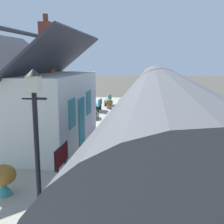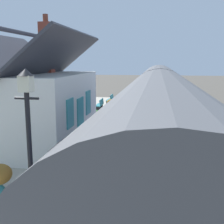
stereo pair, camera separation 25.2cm
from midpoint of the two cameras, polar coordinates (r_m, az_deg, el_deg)
ground_plane at (r=12.54m, az=5.57°, el=-11.37°), size 160.00×160.00×0.00m
platform at (r=13.11m, az=-11.11°, el=-8.22°), size 32.00×5.48×1.00m
platform_edge_coping at (r=12.32m, az=0.13°, el=-6.75°), size 32.00×0.36×0.02m
rail_near at (r=12.53m, az=13.13°, el=-11.28°), size 52.00×0.08×0.14m
rail_far at (r=12.50m, az=6.41°, el=-11.11°), size 52.00×0.08×0.14m
train at (r=11.92m, az=10.08°, el=-1.47°), size 20.74×2.73×4.32m
station_building at (r=12.77m, az=-14.37°, el=1.24°), size 6.55×4.23×5.76m
bench_mid_platform at (r=20.49m, az=-2.11°, el=1.51°), size 1.41×0.47×0.88m
bench_platform_end at (r=23.13m, az=-0.02°, el=2.54°), size 1.40×0.43×0.88m
planter_under_sign at (r=20.27m, az=-7.53°, el=1.21°), size 0.52×0.52×0.86m
planter_edge_far at (r=8.46m, az=-21.08°, el=-12.30°), size 0.69×0.69×0.85m
planter_corner_building at (r=23.63m, az=-6.27°, el=2.74°), size 0.68×0.68×0.99m
planter_bench_right at (r=17.80m, az=-2.91°, el=-0.55°), size 1.08×0.32×0.56m
planter_by_door at (r=21.53m, az=0.06°, el=1.79°), size 0.59×0.59×0.73m
planter_bench_left at (r=21.78m, az=2.56°, el=1.93°), size 0.49×0.49×0.78m
lamp_post_platform at (r=5.82m, az=-15.50°, el=-1.78°), size 0.32×0.50×3.49m
station_sign_board at (r=7.25m, az=-10.26°, el=-9.56°), size 0.96×0.06×1.57m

